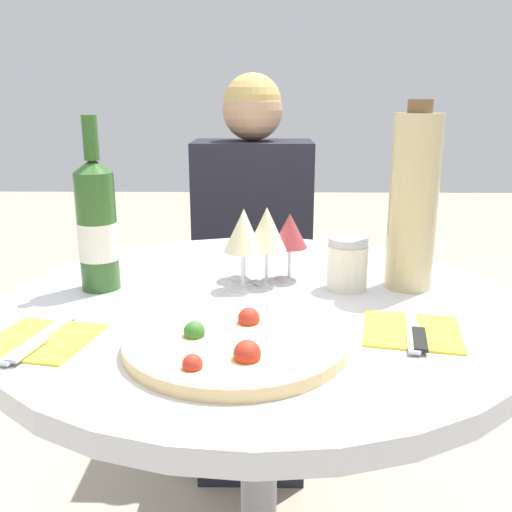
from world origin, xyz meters
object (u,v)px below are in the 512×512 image
at_px(seated_diner, 252,289).
at_px(tall_carafe, 413,202).
at_px(chair_behind_diner, 253,303).
at_px(pizza_large, 235,341).
at_px(dining_table, 259,375).
at_px(wine_bottle, 97,226).

height_order(seated_diner, tall_carafe, seated_diner).
distance_m(chair_behind_diner, pizza_large, 1.14).
bearing_deg(pizza_large, chair_behind_diner, 89.82).
height_order(dining_table, seated_diner, seated_diner).
relative_size(wine_bottle, tall_carafe, 0.92).
bearing_deg(seated_diner, chair_behind_diner, -90.00).
distance_m(dining_table, chair_behind_diner, 0.89).
bearing_deg(dining_table, tall_carafe, 14.14).
relative_size(seated_diner, wine_bottle, 3.62).
xyz_separation_m(dining_table, seated_diner, (-0.03, 0.72, -0.07)).
bearing_deg(chair_behind_diner, dining_table, 91.95).
bearing_deg(tall_carafe, dining_table, -165.86).
distance_m(wine_bottle, tall_carafe, 0.60).
xyz_separation_m(dining_table, chair_behind_diner, (-0.03, 0.87, -0.17)).
distance_m(seated_diner, wine_bottle, 0.80).
bearing_deg(wine_bottle, chair_behind_diner, 70.98).
bearing_deg(dining_table, seated_diner, 92.35).
bearing_deg(dining_table, wine_bottle, 169.96).
distance_m(chair_behind_diner, wine_bottle, 0.97).
height_order(pizza_large, tall_carafe, tall_carafe).
bearing_deg(chair_behind_diner, tall_carafe, 112.06).
bearing_deg(wine_bottle, dining_table, -10.04).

